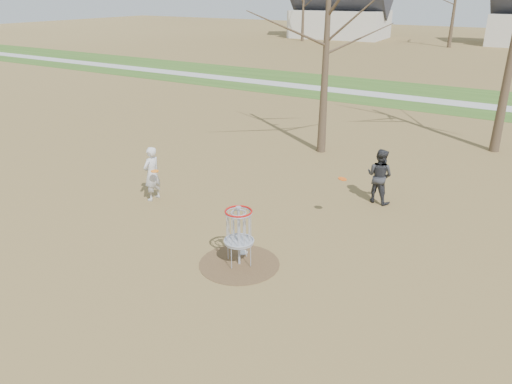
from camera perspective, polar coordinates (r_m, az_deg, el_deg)
ground at (r=11.20m, az=-1.92°, el=-8.21°), size 160.00×160.00×0.00m
green_band at (r=30.03m, az=21.35°, el=9.87°), size 160.00×8.00×0.01m
footpath at (r=29.06m, az=20.93°, el=9.58°), size 160.00×1.50×0.01m
dirt_circle at (r=11.20m, az=-1.92°, el=-8.19°), size 1.80×1.80×0.01m
player_standing at (r=14.49m, az=-11.82°, el=2.06°), size 0.39×0.59×1.58m
player_throwing at (r=14.44m, az=13.93°, el=1.79°), size 0.85×0.71×1.58m
disc_grounded at (r=11.61m, az=-1.51°, el=-6.92°), size 0.22×0.22×0.02m
discs_in_play at (r=13.15m, az=-0.83°, el=1.96°), size 5.08×1.86×0.27m
disc_golf_basket at (r=10.77m, az=-1.98°, el=-4.02°), size 0.64×0.64×1.35m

